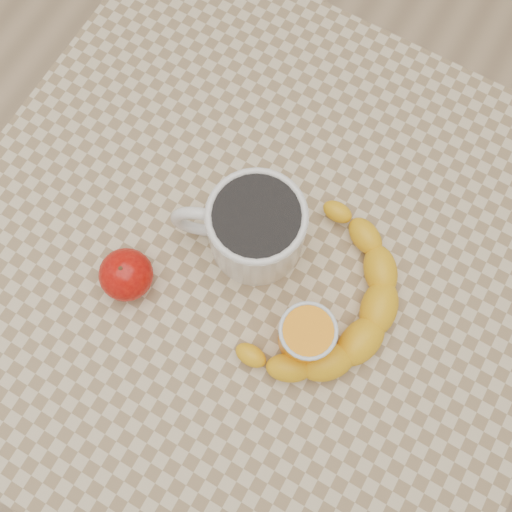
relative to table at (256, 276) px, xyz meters
The scene contains 6 objects.
ground 0.66m from the table, ahead, with size 3.00×3.00×0.00m, color tan.
table is the anchor object (origin of this frame).
coffee_mug 0.14m from the table, 126.07° to the left, with size 0.18×0.16×0.10m.
orange_juice_glass 0.17m from the table, 30.45° to the right, with size 0.07×0.07×0.08m.
apple 0.20m from the table, 140.51° to the right, with size 0.09×0.09×0.06m.
banana 0.15m from the table, ahead, with size 0.25×0.32×0.05m, color yellow, non-canonical shape.
Camera 1 is at (0.10, -0.17, 1.46)m, focal length 40.00 mm.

